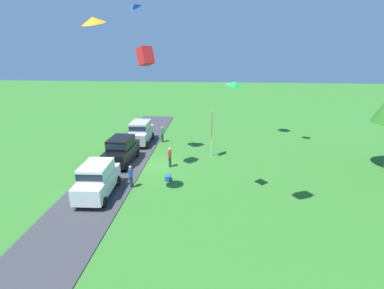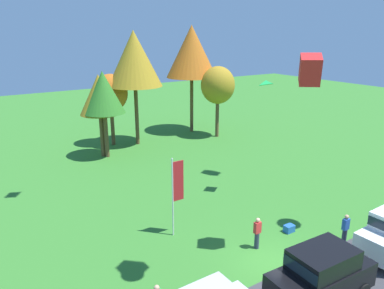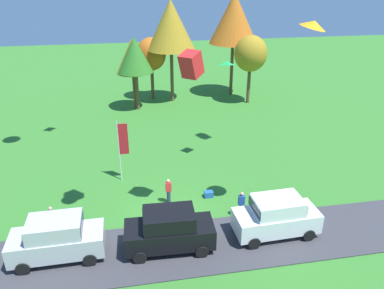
{
  "view_description": "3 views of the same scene",
  "coord_description": "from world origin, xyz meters",
  "px_view_note": "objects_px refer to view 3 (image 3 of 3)",
  "views": [
    {
      "loc": [
        23.51,
        5.21,
        9.86
      ],
      "look_at": [
        2.74,
        3.62,
        2.88
      ],
      "focal_mm": 28.0,
      "sensor_mm": 36.0,
      "label": 1
    },
    {
      "loc": [
        -11.69,
        -10.69,
        10.68
      ],
      "look_at": [
        -0.88,
        5.85,
        4.65
      ],
      "focal_mm": 35.0,
      "sensor_mm": 36.0,
      "label": 2
    },
    {
      "loc": [
        -1.81,
        -18.26,
        13.38
      ],
      "look_at": [
        2.12,
        3.61,
        2.97
      ],
      "focal_mm": 35.0,
      "sensor_mm": 36.0,
      "label": 3
    }
  ],
  "objects_px": {
    "kite_delta_low_drifter": "(314,24)",
    "tree_right_of_center": "(132,57)",
    "car_suv_far_end": "(169,229)",
    "tree_far_right": "(234,18)",
    "tree_left_of_center": "(135,55)",
    "kite_diamond_mid_center": "(226,63)",
    "person_on_lawn": "(169,191)",
    "car_suv_mid_row": "(276,215)",
    "tree_center_back": "(171,25)",
    "person_watching_sky": "(52,220)",
    "kite_box_high_right": "(191,64)",
    "flag_banner": "(122,143)",
    "tree_far_left": "(151,54)",
    "tree_lone_near": "(251,54)",
    "cooler_box": "(209,194)",
    "car_suv_by_flagpole": "(57,237)",
    "person_beside_suv": "(241,204)"
  },
  "relations": [
    {
      "from": "kite_delta_low_drifter",
      "to": "tree_right_of_center",
      "type": "bearing_deg",
      "value": 110.84
    },
    {
      "from": "car_suv_far_end",
      "to": "tree_far_right",
      "type": "bearing_deg",
      "value": 67.85
    },
    {
      "from": "tree_left_of_center",
      "to": "kite_diamond_mid_center",
      "type": "bearing_deg",
      "value": -66.17
    },
    {
      "from": "person_on_lawn",
      "to": "tree_right_of_center",
      "type": "bearing_deg",
      "value": 94.01
    },
    {
      "from": "tree_far_right",
      "to": "car_suv_mid_row",
      "type": "bearing_deg",
      "value": -100.12
    },
    {
      "from": "car_suv_far_end",
      "to": "tree_left_of_center",
      "type": "bearing_deg",
      "value": 91.52
    },
    {
      "from": "tree_right_of_center",
      "to": "tree_center_back",
      "type": "height_order",
      "value": "tree_center_back"
    },
    {
      "from": "person_watching_sky",
      "to": "kite_box_high_right",
      "type": "distance_m",
      "value": 11.37
    },
    {
      "from": "tree_left_of_center",
      "to": "flag_banner",
      "type": "height_order",
      "value": "tree_left_of_center"
    },
    {
      "from": "tree_far_left",
      "to": "tree_lone_near",
      "type": "bearing_deg",
      "value": -17.47
    },
    {
      "from": "person_on_lawn",
      "to": "tree_far_left",
      "type": "xyz_separation_m",
      "value": [
        0.8,
        21.3,
        4.14
      ]
    },
    {
      "from": "car_suv_far_end",
      "to": "kite_diamond_mid_center",
      "type": "relative_size",
      "value": 5.43
    },
    {
      "from": "tree_left_of_center",
      "to": "tree_center_back",
      "type": "xyz_separation_m",
      "value": [
        3.94,
        2.13,
        2.51
      ]
    },
    {
      "from": "tree_left_of_center",
      "to": "cooler_box",
      "type": "relative_size",
      "value": 13.39
    },
    {
      "from": "car_suv_far_end",
      "to": "kite_diamond_mid_center",
      "type": "height_order",
      "value": "kite_diamond_mid_center"
    },
    {
      "from": "car_suv_by_flagpole",
      "to": "tree_center_back",
      "type": "relative_size",
      "value": 0.43
    },
    {
      "from": "tree_left_of_center",
      "to": "tree_far_left",
      "type": "xyz_separation_m",
      "value": [
        1.86,
        3.24,
        -0.66
      ]
    },
    {
      "from": "tree_left_of_center",
      "to": "cooler_box",
      "type": "height_order",
      "value": "tree_left_of_center"
    },
    {
      "from": "tree_right_of_center",
      "to": "tree_far_left",
      "type": "height_order",
      "value": "tree_right_of_center"
    },
    {
      "from": "person_beside_suv",
      "to": "cooler_box",
      "type": "distance_m",
      "value": 2.91
    },
    {
      "from": "person_on_lawn",
      "to": "person_watching_sky",
      "type": "bearing_deg",
      "value": -164.94
    },
    {
      "from": "car_suv_mid_row",
      "to": "tree_center_back",
      "type": "relative_size",
      "value": 0.43
    },
    {
      "from": "tree_far_right",
      "to": "kite_delta_low_drifter",
      "type": "bearing_deg",
      "value": -97.45
    },
    {
      "from": "tree_right_of_center",
      "to": "kite_delta_low_drifter",
      "type": "relative_size",
      "value": 5.64
    },
    {
      "from": "cooler_box",
      "to": "kite_delta_low_drifter",
      "type": "bearing_deg",
      "value": -36.04
    },
    {
      "from": "person_watching_sky",
      "to": "flag_banner",
      "type": "height_order",
      "value": "flag_banner"
    },
    {
      "from": "person_watching_sky",
      "to": "kite_delta_low_drifter",
      "type": "bearing_deg",
      "value": -4.3
    },
    {
      "from": "person_beside_suv",
      "to": "kite_diamond_mid_center",
      "type": "bearing_deg",
      "value": 84.16
    },
    {
      "from": "person_beside_suv",
      "to": "tree_lone_near",
      "type": "relative_size",
      "value": 0.23
    },
    {
      "from": "tree_right_of_center",
      "to": "kite_box_high_right",
      "type": "distance_m",
      "value": 20.34
    },
    {
      "from": "tree_center_back",
      "to": "kite_box_high_right",
      "type": "xyz_separation_m",
      "value": [
        -1.68,
        -21.6,
        0.88
      ]
    },
    {
      "from": "car_suv_mid_row",
      "to": "kite_delta_low_drifter",
      "type": "height_order",
      "value": "kite_delta_low_drifter"
    },
    {
      "from": "person_on_lawn",
      "to": "car_suv_by_flagpole",
      "type": "bearing_deg",
      "value": -146.92
    },
    {
      "from": "tree_left_of_center",
      "to": "kite_box_high_right",
      "type": "height_order",
      "value": "kite_box_high_right"
    },
    {
      "from": "car_suv_by_flagpole",
      "to": "tree_far_left",
      "type": "height_order",
      "value": "tree_far_left"
    },
    {
      "from": "tree_far_left",
      "to": "person_on_lawn",
      "type": "bearing_deg",
      "value": -92.14
    },
    {
      "from": "person_on_lawn",
      "to": "tree_center_back",
      "type": "bearing_deg",
      "value": 81.88
    },
    {
      "from": "car_suv_by_flagpole",
      "to": "car_suv_far_end",
      "type": "height_order",
      "value": "same"
    },
    {
      "from": "tree_right_of_center",
      "to": "tree_center_back",
      "type": "relative_size",
      "value": 0.67
    },
    {
      "from": "person_beside_suv",
      "to": "tree_center_back",
      "type": "bearing_deg",
      "value": 92.94
    },
    {
      "from": "car_suv_mid_row",
      "to": "cooler_box",
      "type": "height_order",
      "value": "car_suv_mid_row"
    },
    {
      "from": "tree_right_of_center",
      "to": "kite_box_high_right",
      "type": "xyz_separation_m",
      "value": [
        2.49,
        -19.86,
        3.62
      ]
    },
    {
      "from": "tree_right_of_center",
      "to": "kite_diamond_mid_center",
      "type": "relative_size",
      "value": 8.38
    },
    {
      "from": "kite_diamond_mid_center",
      "to": "car_suv_by_flagpole",
      "type": "bearing_deg",
      "value": -140.78
    },
    {
      "from": "car_suv_mid_row",
      "to": "tree_far_left",
      "type": "distance_m",
      "value": 26.12
    },
    {
      "from": "car_suv_far_end",
      "to": "tree_far_right",
      "type": "distance_m",
      "value": 28.59
    },
    {
      "from": "person_watching_sky",
      "to": "person_beside_suv",
      "type": "xyz_separation_m",
      "value": [
        10.71,
        -0.43,
        0.0
      ]
    },
    {
      "from": "flag_banner",
      "to": "car_suv_far_end",
      "type": "bearing_deg",
      "value": -73.98
    },
    {
      "from": "car_suv_by_flagpole",
      "to": "car_suv_mid_row",
      "type": "relative_size",
      "value": 0.99
    },
    {
      "from": "person_on_lawn",
      "to": "tree_far_left",
      "type": "bearing_deg",
      "value": 87.86
    }
  ]
}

